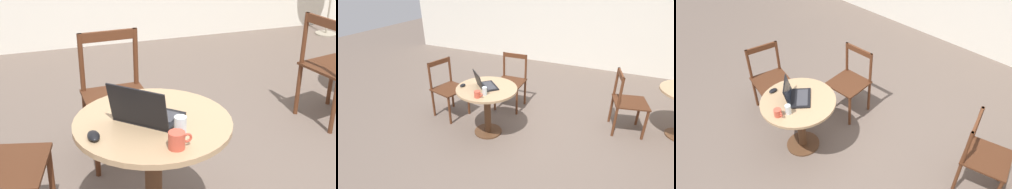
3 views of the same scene
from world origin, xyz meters
TOP-DOWN VIEW (x-y plane):
  - ground_plane at (0.00, 0.00)m, footprint 16.00×16.00m
  - wall_back at (0.00, 3.23)m, footprint 9.40×0.06m
  - cafe_table_near at (-0.65, -0.19)m, footprint 0.83×0.83m
  - chair_near_back at (-0.67, 0.69)m, footprint 0.45×0.45m
  - chair_near_left at (-1.46, 0.01)m, footprint 0.54×0.54m
  - chair_mid_left at (1.11, 0.70)m, footprint 0.53×0.53m
  - laptop at (-0.68, -0.18)m, footprint 0.42×0.41m
  - mouse at (-0.97, -0.28)m, footprint 0.06×0.10m
  - mug at (-0.61, -0.48)m, footprint 0.12×0.08m
  - drinking_glass at (-0.56, -0.38)m, footprint 0.06×0.06m

SIDE VIEW (x-z plane):
  - ground_plane at x=0.00m, z-range 0.00..0.00m
  - chair_near_back at x=-0.67m, z-range 0.01..0.90m
  - chair_near_left at x=-1.46m, z-range 0.01..0.90m
  - chair_mid_left at x=1.11m, z-range 0.01..0.90m
  - cafe_table_near at x=-0.65m, z-range 0.20..0.90m
  - mouse at x=-0.97m, z-range 0.71..0.74m
  - mug at x=-0.61m, z-range 0.71..0.79m
  - laptop at x=-0.68m, z-range 0.64..0.87m
  - drinking_glass at x=-0.56m, z-range 0.71..0.81m
  - wall_back at x=0.00m, z-range 0.00..2.70m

